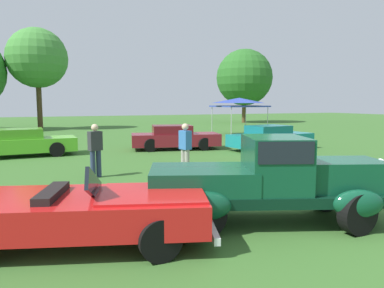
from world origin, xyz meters
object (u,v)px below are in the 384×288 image
Objects in this scene: show_car_lime at (23,143)px; show_car_teal at (271,138)px; canopy_tent_center_field at (239,102)px; spectator_near_truck at (185,147)px; feature_pickup_truck at (270,179)px; show_car_burgundy at (175,138)px; neighbor_convertible at (86,210)px; spectator_by_row at (95,149)px.

show_car_lime and show_car_teal have the same top height.
show_car_teal is at bearing -109.36° from canopy_tent_center_field.
canopy_tent_center_field is (14.09, 5.29, 1.82)m from show_car_lime.
spectator_near_truck reaches higher than show_car_lime.
feature_pickup_truck is 4.94m from spectator_near_truck.
feature_pickup_truck is 1.03× the size of show_car_burgundy.
show_car_teal is (11.39, -2.37, 0.00)m from show_car_lime.
feature_pickup_truck is at bearing -101.17° from show_car_burgundy.
show_car_burgundy is (2.22, 11.25, -0.27)m from feature_pickup_truck.
feature_pickup_truck is at bearing -4.52° from neighbor_convertible.
spectator_by_row is (2.27, -5.87, 0.31)m from show_car_lime.
show_car_lime is at bearing 96.64° from neighbor_convertible.
spectator_near_truck reaches higher than show_car_teal.
show_car_burgundy is at bearing 62.67° from neighbor_convertible.
spectator_by_row reaches higher than show_car_burgundy.
show_car_lime is 0.96× the size of show_car_teal.
neighbor_convertible is 12.35m from show_car_burgundy.
neighbor_convertible reaches higher than show_car_lime.
spectator_by_row is (0.95, 5.48, 0.33)m from neighbor_convertible.
show_car_teal is (6.62, 9.25, -0.27)m from feature_pickup_truck.
feature_pickup_truck is 1.04× the size of show_car_teal.
feature_pickup_truck is 11.38m from show_car_teal.
feature_pickup_truck is 6.27m from spectator_by_row.
spectator_near_truck is (0.22, 4.93, 0.04)m from feature_pickup_truck.
feature_pickup_truck is at bearing -66.54° from spectator_by_row.
spectator_by_row is at bearing -159.04° from show_car_teal.
spectator_near_truck is (-2.01, -6.31, 0.31)m from show_car_burgundy.
show_car_burgundy is at bearing 78.83° from feature_pickup_truck.
canopy_tent_center_field is (7.10, 5.67, 1.82)m from show_car_burgundy.
canopy_tent_center_field is at bearing 52.51° from neighbor_convertible.
canopy_tent_center_field reaches higher than show_car_teal.
canopy_tent_center_field is at bearing 61.16° from feature_pickup_truck.
spectator_near_truck is (3.67, 4.66, 0.33)m from neighbor_convertible.
spectator_near_truck is at bearing 87.50° from feature_pickup_truck.
show_car_teal is at bearing 41.70° from neighbor_convertible.
show_car_burgundy is 2.76× the size of spectator_near_truck.
show_car_burgundy is at bearing 49.33° from spectator_by_row.
show_car_lime is at bearing 111.18° from spectator_by_row.
spectator_near_truck is at bearing -127.21° from canopy_tent_center_field.
spectator_by_row reaches higher than neighbor_convertible.
spectator_near_truck is 15.13m from canopy_tent_center_field.
show_car_lime is at bearing -159.40° from canopy_tent_center_field.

